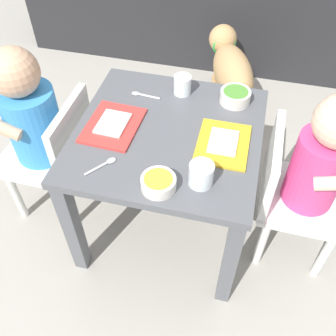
# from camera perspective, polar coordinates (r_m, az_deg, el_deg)

# --- Properties ---
(ground_plane) EXTENTS (7.00, 7.00, 0.00)m
(ground_plane) POSITION_cam_1_polar(r_m,az_deg,el_deg) (1.51, 0.00, -7.70)
(ground_plane) COLOR #9E998E
(dining_table) EXTENTS (0.55, 0.55, 0.46)m
(dining_table) POSITION_cam_1_polar(r_m,az_deg,el_deg) (1.21, 0.00, 2.49)
(dining_table) COLOR #515459
(dining_table) RESTS_ON ground
(seated_child_left) EXTENTS (0.28, 0.28, 0.68)m
(seated_child_left) POSITION_cam_1_polar(r_m,az_deg,el_deg) (1.33, -19.00, 6.63)
(seated_child_left) COLOR silver
(seated_child_left) RESTS_ON ground
(seated_child_right) EXTENTS (0.28, 0.28, 0.66)m
(seated_child_right) POSITION_cam_1_polar(r_m,az_deg,el_deg) (1.20, 20.89, 0.29)
(seated_child_right) COLOR silver
(seated_child_right) RESTS_ON ground
(dog) EXTENTS (0.29, 0.48, 0.35)m
(dog) POSITION_cam_1_polar(r_m,az_deg,el_deg) (1.87, 9.24, 14.39)
(dog) COLOR tan
(dog) RESTS_ON ground
(food_tray_left) EXTENTS (0.16, 0.20, 0.02)m
(food_tray_left) POSITION_cam_1_polar(r_m,az_deg,el_deg) (1.18, -8.13, 6.35)
(food_tray_left) COLOR red
(food_tray_left) RESTS_ON dining_table
(food_tray_right) EXTENTS (0.15, 0.19, 0.02)m
(food_tray_right) POSITION_cam_1_polar(r_m,az_deg,el_deg) (1.12, 8.13, 3.64)
(food_tray_right) COLOR gold
(food_tray_right) RESTS_ON dining_table
(water_cup_left) EXTENTS (0.07, 0.07, 0.07)m
(water_cup_left) POSITION_cam_1_polar(r_m,az_deg,el_deg) (1.00, 4.90, -1.12)
(water_cup_left) COLOR white
(water_cup_left) RESTS_ON dining_table
(water_cup_right) EXTENTS (0.06, 0.06, 0.06)m
(water_cup_right) POSITION_cam_1_polar(r_m,az_deg,el_deg) (1.29, 2.29, 11.99)
(water_cup_right) COLOR white
(water_cup_right) RESTS_ON dining_table
(cereal_bowl_right_side) EXTENTS (0.09, 0.09, 0.04)m
(cereal_bowl_right_side) POSITION_cam_1_polar(r_m,az_deg,el_deg) (0.99, -1.42, -2.20)
(cereal_bowl_right_side) COLOR silver
(cereal_bowl_right_side) RESTS_ON dining_table
(veggie_bowl_near) EXTENTS (0.10, 0.10, 0.04)m
(veggie_bowl_near) POSITION_cam_1_polar(r_m,az_deg,el_deg) (1.27, 9.89, 10.40)
(veggie_bowl_near) COLOR silver
(veggie_bowl_near) RESTS_ON dining_table
(spoon_by_left_tray) EXTENTS (0.07, 0.09, 0.01)m
(spoon_by_left_tray) POSITION_cam_1_polar(r_m,az_deg,el_deg) (1.07, -9.48, 0.51)
(spoon_by_left_tray) COLOR silver
(spoon_by_left_tray) RESTS_ON dining_table
(spoon_by_right_tray) EXTENTS (0.10, 0.02, 0.01)m
(spoon_by_right_tray) POSITION_cam_1_polar(r_m,az_deg,el_deg) (1.29, -3.75, 10.71)
(spoon_by_right_tray) COLOR silver
(spoon_by_right_tray) RESTS_ON dining_table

